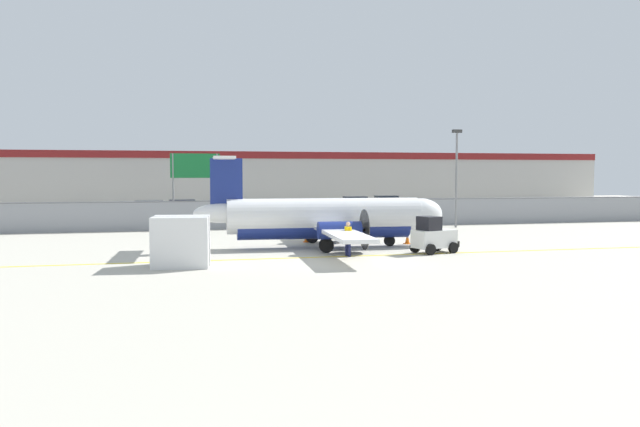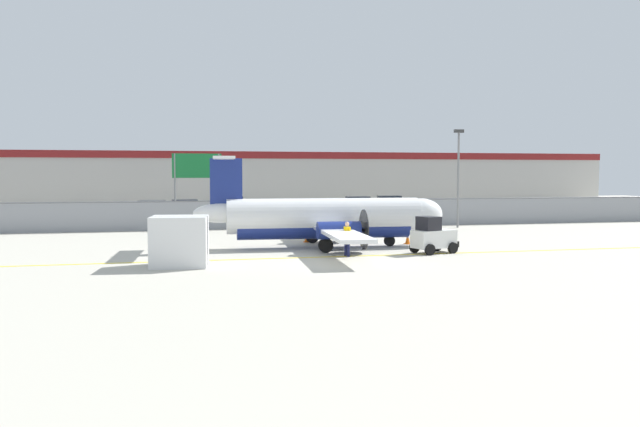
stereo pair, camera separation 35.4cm
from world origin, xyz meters
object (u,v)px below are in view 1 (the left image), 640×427
ground_crew_worker (348,237)px  cargo_container (181,241)px  parked_car_1 (148,210)px  parked_car_4 (291,211)px  commuter_airplane (328,218)px  baggage_tug (433,236)px  traffic_cone_far_left (365,235)px  parked_car_2 (181,208)px  parked_car_7 (387,203)px  highway_sign (195,172)px  traffic_cone_near_left (407,239)px  traffic_cone_near_right (307,237)px  apron_light_pole (456,170)px  parked_car_0 (66,215)px  parked_car_3 (230,205)px  parked_car_5 (348,209)px  parked_car_6 (354,204)px

ground_crew_worker → cargo_container: (-7.99, -1.55, 0.15)m
cargo_container → parked_car_1: 27.98m
cargo_container → parked_car_4: cargo_container is taller
commuter_airplane → baggage_tug: bearing=-34.3°
traffic_cone_far_left → ground_crew_worker: bearing=-113.8°
parked_car_2 → parked_car_7: bearing=-172.0°
parked_car_2 → highway_sign: bearing=91.6°
commuter_airplane → traffic_cone_near_left: (4.80, 0.54, -1.29)m
traffic_cone_near_left → parked_car_7: bearing=73.1°
commuter_airplane → parked_car_4: (1.27, 18.32, -0.71)m
cargo_container → traffic_cone_near_left: cargo_container is taller
traffic_cone_near_right → parked_car_7: parked_car_7 is taller
cargo_container → apron_light_pole: 25.43m
parked_car_0 → baggage_tug: bearing=-37.5°
parked_car_2 → parked_car_3: same height
parked_car_3 → parked_car_7: same height
parked_car_1 → highway_sign: 9.98m
apron_light_pole → cargo_container: bearing=-142.9°
commuter_airplane → parked_car_7: bearing=67.7°
baggage_tug → parked_car_1: size_ratio=0.59×
cargo_container → highway_sign: size_ratio=0.47×
commuter_airplane → cargo_container: 9.55m
parked_car_3 → cargo_container: bearing=-95.4°
cargo_container → parked_car_1: size_ratio=0.60×
parked_car_2 → apron_light_pole: apron_light_pole is taller
traffic_cone_near_left → parked_car_2: bearing=118.2°
parked_car_4 → highway_sign: highway_sign is taller
commuter_airplane → apron_light_pole: size_ratio=2.21×
parked_car_0 → parked_car_5: bearing=12.3°
ground_crew_worker → parked_car_2: (-7.84, 27.73, -0.06)m
traffic_cone_near_left → parked_car_7: 29.32m
parked_car_1 → parked_car_7: same height
baggage_tug → parked_car_2: 30.15m
traffic_cone_near_right → traffic_cone_far_left: same height
baggage_tug → parked_car_1: bearing=102.5°
cargo_container → traffic_cone_near_left: size_ratio=4.05×
baggage_tug → traffic_cone_near_left: baggage_tug is taller
commuter_airplane → parked_car_2: commuter_airplane is taller
parked_car_7 → parked_car_2: bearing=-165.9°
traffic_cone_near_left → apron_light_pole: bearing=51.7°
commuter_airplane → apron_light_pole: apron_light_pole is taller
traffic_cone_near_left → traffic_cone_far_left: size_ratio=1.00×
traffic_cone_near_left → parked_car_4: bearing=101.2°
baggage_tug → parked_car_5: baggage_tug is taller
traffic_cone_near_left → traffic_cone_far_left: (-1.83, 2.27, 0.00)m
parked_car_3 → highway_sign: 16.46m
cargo_container → parked_car_6: cargo_container is taller
commuter_airplane → ground_crew_worker: size_ratio=9.45×
parked_car_3 → apron_light_pole: bearing=-49.7°
traffic_cone_near_left → parked_car_0: bearing=141.6°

